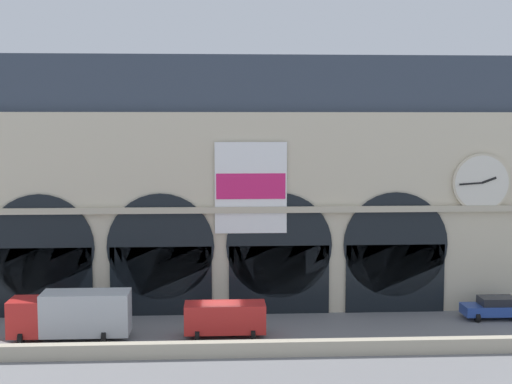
# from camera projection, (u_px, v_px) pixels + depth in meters

# --- Properties ---
(ground_plane) EXTENTS (200.00, 200.00, 0.00)m
(ground_plane) POSITION_uv_depth(u_px,v_px,m) (221.00, 334.00, 47.78)
(ground_plane) COLOR slate
(quay_parapet_wall) EXTENTS (90.00, 0.70, 0.91)m
(quay_parapet_wall) POSITION_uv_depth(u_px,v_px,m) (222.00, 349.00, 43.16)
(quay_parapet_wall) COLOR #B2A891
(quay_parapet_wall) RESTS_ON ground
(station_building) EXTENTS (43.97, 5.56, 18.57)m
(station_building) POSITION_uv_depth(u_px,v_px,m) (220.00, 187.00, 54.44)
(station_building) COLOR beige
(station_building) RESTS_ON ground
(box_truck_midwest) EXTENTS (7.50, 2.91, 3.12)m
(box_truck_midwest) POSITION_uv_depth(u_px,v_px,m) (72.00, 314.00, 46.26)
(box_truck_midwest) COLOR red
(box_truck_midwest) RESTS_ON ground
(van_center) EXTENTS (5.20, 2.48, 2.20)m
(van_center) POSITION_uv_depth(u_px,v_px,m) (225.00, 318.00, 47.12)
(van_center) COLOR red
(van_center) RESTS_ON ground
(car_east) EXTENTS (4.40, 2.22, 1.55)m
(car_east) POSITION_uv_depth(u_px,v_px,m) (495.00, 307.00, 51.47)
(car_east) COLOR #28479E
(car_east) RESTS_ON ground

